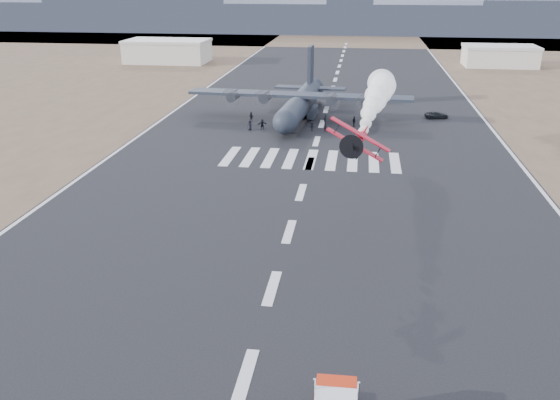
% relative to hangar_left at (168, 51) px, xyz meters
% --- Properties ---
extents(ground, '(500.00, 500.00, 0.00)m').
position_rel_hangar_left_xyz_m(ground, '(52.00, -145.00, -3.41)').
color(ground, black).
rests_on(ground, ground).
extents(scrub_far, '(500.00, 80.00, 0.00)m').
position_rel_hangar_left_xyz_m(scrub_far, '(52.00, 85.00, -3.41)').
color(scrub_far, brown).
rests_on(scrub_far, ground).
extents(runway_markings, '(60.00, 260.00, 0.01)m').
position_rel_hangar_left_xyz_m(runway_markings, '(52.00, -85.00, -3.40)').
color(runway_markings, silver).
rests_on(runway_markings, ground).
extents(ridge_seg_b, '(150.00, 50.00, 15.00)m').
position_rel_hangar_left_xyz_m(ridge_seg_b, '(-78.00, 115.00, 4.09)').
color(ridge_seg_b, slate).
rests_on(ridge_seg_b, ground).
extents(ridge_seg_c, '(150.00, 50.00, 17.00)m').
position_rel_hangar_left_xyz_m(ridge_seg_c, '(-13.00, 115.00, 5.09)').
color(ridge_seg_c, slate).
rests_on(ridge_seg_c, ground).
extents(ridge_seg_d, '(150.00, 50.00, 13.00)m').
position_rel_hangar_left_xyz_m(ridge_seg_d, '(52.00, 115.00, 3.09)').
color(ridge_seg_d, slate).
rests_on(ridge_seg_d, ground).
extents(ridge_seg_e, '(150.00, 50.00, 15.00)m').
position_rel_hangar_left_xyz_m(ridge_seg_e, '(117.00, 115.00, 4.09)').
color(ridge_seg_e, slate).
rests_on(ridge_seg_e, ground).
extents(hangar_left, '(24.50, 14.50, 6.70)m').
position_rel_hangar_left_xyz_m(hangar_left, '(0.00, 0.00, 0.00)').
color(hangar_left, beige).
rests_on(hangar_left, ground).
extents(hangar_right, '(20.50, 12.50, 5.90)m').
position_rel_hangar_left_xyz_m(hangar_right, '(98.00, 5.00, -0.40)').
color(hangar_right, beige).
rests_on(hangar_right, ground).
extents(aerobatic_biplane, '(5.93, 5.84, 4.14)m').
position_rel_hangar_left_xyz_m(aerobatic_biplane, '(58.58, -121.09, 6.64)').
color(aerobatic_biplane, red).
extents(smoke_trail, '(5.34, 32.29, 4.07)m').
position_rel_hangar_left_xyz_m(smoke_trail, '(61.19, -94.62, 6.87)').
color(smoke_trail, white).
extents(transport_aircraft, '(41.04, 33.76, 11.84)m').
position_rel_hangar_left_xyz_m(transport_aircraft, '(47.70, -68.46, -0.35)').
color(transport_aircraft, '#212532').
rests_on(transport_aircraft, ground).
extents(support_vehicle, '(4.71, 3.08, 1.21)m').
position_rel_hangar_left_xyz_m(support_vehicle, '(72.88, -65.58, -2.80)').
color(support_vehicle, black).
rests_on(support_vehicle, ground).
extents(crew_a, '(0.81, 0.82, 1.75)m').
position_rel_hangar_left_xyz_m(crew_a, '(52.60, -73.25, -2.53)').
color(crew_a, black).
rests_on(crew_a, ground).
extents(crew_b, '(0.59, 0.85, 1.65)m').
position_rel_hangar_left_xyz_m(crew_b, '(46.44, -78.29, -2.58)').
color(crew_b, black).
rests_on(crew_b, ground).
extents(crew_c, '(1.17, 0.84, 1.64)m').
position_rel_hangar_left_xyz_m(crew_c, '(50.69, -78.33, -2.59)').
color(crew_c, black).
rests_on(crew_c, ground).
extents(crew_d, '(0.97, 1.20, 1.82)m').
position_rel_hangar_left_xyz_m(crew_d, '(57.75, -74.26, -2.50)').
color(crew_d, black).
rests_on(crew_d, ground).
extents(crew_e, '(0.91, 0.66, 1.68)m').
position_rel_hangar_left_xyz_m(crew_e, '(40.03, -79.31, -2.57)').
color(crew_e, black).
rests_on(crew_e, ground).
extents(crew_f, '(1.75, 1.17, 1.81)m').
position_rel_hangar_left_xyz_m(crew_f, '(42.07, -78.40, -2.50)').
color(crew_f, black).
rests_on(crew_f, ground).
extents(crew_g, '(0.78, 0.83, 1.78)m').
position_rel_hangar_left_xyz_m(crew_g, '(52.98, -78.56, -2.52)').
color(crew_g, black).
rests_on(crew_g, ground).
extents(crew_h, '(0.91, 0.59, 1.81)m').
position_rel_hangar_left_xyz_m(crew_h, '(39.23, -73.36, -2.50)').
color(crew_h, black).
rests_on(crew_h, ground).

